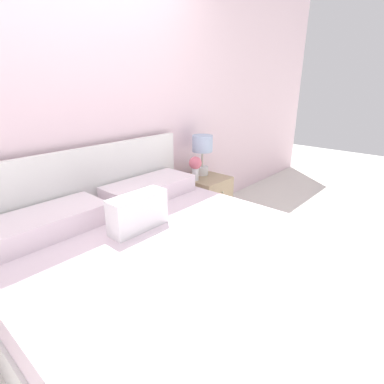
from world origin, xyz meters
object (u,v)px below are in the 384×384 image
nightstand (205,200)px  flower_vase (195,165)px  table_lamp (202,148)px  bed (176,280)px

nightstand → flower_vase: (-0.15, 0.01, 0.41)m
table_lamp → bed: bearing=-146.2°
bed → nightstand: bed is taller
flower_vase → table_lamp: bearing=21.1°
bed → table_lamp: (1.26, 0.84, 0.52)m
bed → table_lamp: bearing=33.8°
table_lamp → nightstand: bearing=-118.2°
bed → flower_vase: bed is taller
table_lamp → flower_vase: size_ratio=1.72×
bed → flower_vase: (1.06, 0.77, 0.38)m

